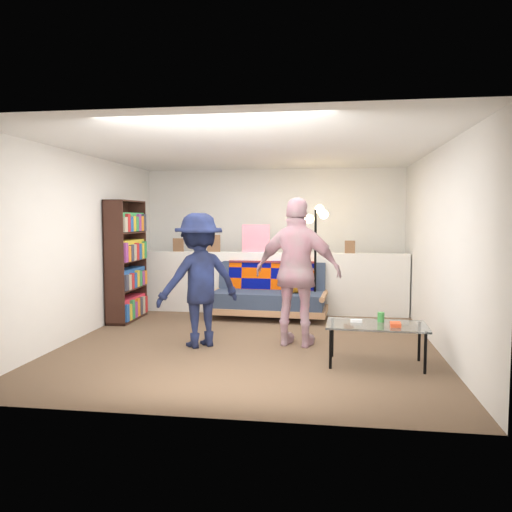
{
  "coord_description": "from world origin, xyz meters",
  "views": [
    {
      "loc": [
        0.95,
        -6.2,
        1.58
      ],
      "look_at": [
        0.0,
        0.4,
        1.05
      ],
      "focal_mm": 35.0,
      "sensor_mm": 36.0,
      "label": 1
    }
  ],
  "objects": [
    {
      "name": "bookshelf",
      "position": [
        -2.08,
        0.98,
        0.85
      ],
      "size": [
        0.3,
        0.91,
        1.82
      ],
      "color": "black",
      "rests_on": "ground"
    },
    {
      "name": "person_right",
      "position": [
        0.59,
        -0.17,
        0.91
      ],
      "size": [
        1.13,
        0.66,
        1.81
      ],
      "primitive_type": "imported",
      "rotation": [
        0.0,
        0.0,
        2.93
      ],
      "color": "pink",
      "rests_on": "ground"
    },
    {
      "name": "ledge_decor",
      "position": [
        -0.23,
        1.78,
        1.18
      ],
      "size": [
        2.97,
        0.02,
        0.45
      ],
      "color": "brown",
      "rests_on": "half_wall_ledge"
    },
    {
      "name": "floor_lamp",
      "position": [
        0.78,
        1.54,
        1.25
      ],
      "size": [
        0.36,
        0.33,
        1.76
      ],
      "color": "black",
      "rests_on": "ground"
    },
    {
      "name": "coffee_table",
      "position": [
        1.48,
        -0.86,
        0.41
      ],
      "size": [
        1.07,
        0.62,
        0.54
      ],
      "color": "black",
      "rests_on": "ground"
    },
    {
      "name": "room_shell",
      "position": [
        0.0,
        0.47,
        1.67
      ],
      "size": [
        4.6,
        5.05,
        2.45
      ],
      "color": "silver",
      "rests_on": "ground"
    },
    {
      "name": "person_left",
      "position": [
        -0.59,
        -0.36,
        0.81
      ],
      "size": [
        1.2,
        1.12,
        1.62
      ],
      "primitive_type": "imported",
      "rotation": [
        0.0,
        0.0,
        3.8
      ],
      "color": "black",
      "rests_on": "ground"
    },
    {
      "name": "futon_sofa",
      "position": [
        0.07,
        1.47,
        0.36
      ],
      "size": [
        1.85,
        0.97,
        0.78
      ],
      "color": "#AC7A53",
      "rests_on": "ground"
    },
    {
      "name": "half_wall_ledge",
      "position": [
        0.0,
        1.8,
        0.5
      ],
      "size": [
        4.45,
        0.15,
        1.0
      ],
      "primitive_type": "cube",
      "color": "silver",
      "rests_on": "ground"
    },
    {
      "name": "ground",
      "position": [
        0.0,
        0.0,
        0.0
      ],
      "size": [
        5.0,
        5.0,
        0.0
      ],
      "primitive_type": "plane",
      "color": "brown",
      "rests_on": "ground"
    }
  ]
}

